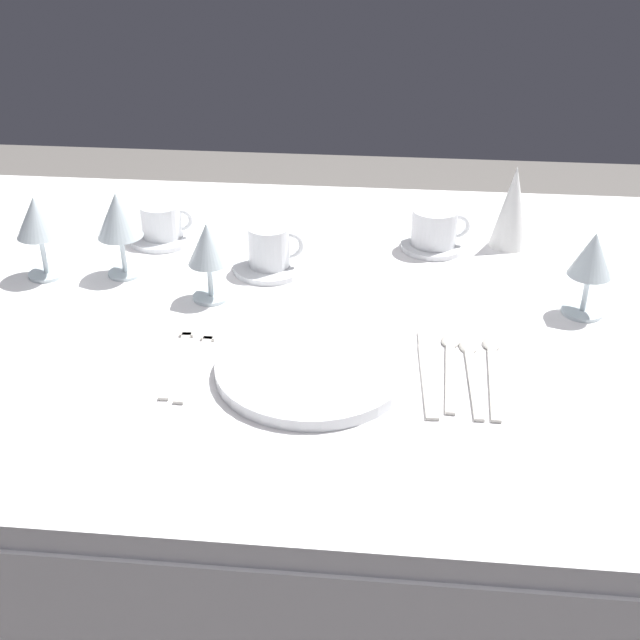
{
  "coord_description": "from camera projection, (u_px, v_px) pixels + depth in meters",
  "views": [
    {
      "loc": [
        0.09,
        -1.17,
        1.39
      ],
      "look_at": [
        -0.02,
        -0.09,
        0.76
      ],
      "focal_mm": 45.19,
      "sensor_mm": 36.0,
      "label": 1
    }
  ],
  "objects": [
    {
      "name": "saucer_far",
      "position": [
        270.0,
        267.0,
        1.45
      ],
      "size": [
        0.13,
        0.13,
        0.01
      ],
      "primitive_type": "cylinder",
      "color": "white",
      "rests_on": "dining_table"
    },
    {
      "name": "ground_plane",
      "position": [
        334.0,
        608.0,
        1.71
      ],
      "size": [
        6.0,
        6.0,
        0.0
      ],
      "primitive_type": "plane",
      "color": "slate"
    },
    {
      "name": "dining_table",
      "position": [
        337.0,
        346.0,
        1.38
      ],
      "size": [
        1.8,
        1.11,
        0.74
      ],
      "color": "white",
      "rests_on": "ground"
    },
    {
      "name": "fork_inner",
      "position": [
        179.0,
        355.0,
        1.2
      ],
      "size": [
        0.03,
        0.21,
        0.0
      ],
      "color": "beige",
      "rests_on": "dining_table"
    },
    {
      "name": "coffee_cup_left",
      "position": [
        435.0,
        227.0,
        1.51
      ],
      "size": [
        0.11,
        0.09,
        0.07
      ],
      "color": "white",
      "rests_on": "saucer_left"
    },
    {
      "name": "saucer_right",
      "position": [
        164.0,
        238.0,
        1.56
      ],
      "size": [
        0.13,
        0.13,
        0.01
      ],
      "primitive_type": "cylinder",
      "color": "white",
      "rests_on": "dining_table"
    },
    {
      "name": "wine_glass_left",
      "position": [
        37.0,
        220.0,
        1.38
      ],
      "size": [
        0.08,
        0.08,
        0.15
      ],
      "color": "silver",
      "rests_on": "dining_table"
    },
    {
      "name": "spoon_dessert",
      "position": [
        471.0,
        367.0,
        1.17
      ],
      "size": [
        0.03,
        0.21,
        0.01
      ],
      "color": "beige",
      "rests_on": "dining_table"
    },
    {
      "name": "wine_glass_centre",
      "position": [
        592.0,
        259.0,
        1.27
      ],
      "size": [
        0.07,
        0.07,
        0.14
      ],
      "color": "silver",
      "rests_on": "dining_table"
    },
    {
      "name": "dinner_knife",
      "position": [
        427.0,
        374.0,
        1.16
      ],
      "size": [
        0.03,
        0.23,
        0.0
      ],
      "color": "beige",
      "rests_on": "dining_table"
    },
    {
      "name": "spoon_tea",
      "position": [
        493.0,
        366.0,
        1.17
      ],
      "size": [
        0.03,
        0.22,
        0.01
      ],
      "color": "beige",
      "rests_on": "dining_table"
    },
    {
      "name": "saucer_left",
      "position": [
        433.0,
        246.0,
        1.53
      ],
      "size": [
        0.12,
        0.12,
        0.01
      ],
      "primitive_type": "cylinder",
      "color": "white",
      "rests_on": "dining_table"
    },
    {
      "name": "fork_outer",
      "position": [
        199.0,
        359.0,
        1.19
      ],
      "size": [
        0.02,
        0.21,
        0.0
      ],
      "color": "beige",
      "rests_on": "dining_table"
    },
    {
      "name": "napkin_folded",
      "position": [
        512.0,
        207.0,
        1.51
      ],
      "size": [
        0.07,
        0.07,
        0.16
      ],
      "primitive_type": "cone",
      "color": "white",
      "rests_on": "dining_table"
    },
    {
      "name": "wine_glass_far",
      "position": [
        208.0,
        248.0,
        1.31
      ],
      "size": [
        0.07,
        0.07,
        0.14
      ],
      "color": "silver",
      "rests_on": "dining_table"
    },
    {
      "name": "wine_glass_right",
      "position": [
        118.0,
        218.0,
        1.38
      ],
      "size": [
        0.08,
        0.08,
        0.15
      ],
      "color": "silver",
      "rests_on": "dining_table"
    },
    {
      "name": "coffee_cup_far",
      "position": [
        270.0,
        246.0,
        1.43
      ],
      "size": [
        0.1,
        0.07,
        0.07
      ],
      "color": "white",
      "rests_on": "saucer_far"
    },
    {
      "name": "coffee_cup_right",
      "position": [
        163.0,
        220.0,
        1.55
      ],
      "size": [
        0.1,
        0.08,
        0.06
      ],
      "color": "white",
      "rests_on": "saucer_right"
    },
    {
      "name": "spoon_soup",
      "position": [
        450.0,
        362.0,
        1.18
      ],
      "size": [
        0.03,
        0.21,
        0.01
      ],
      "color": "beige",
      "rests_on": "dining_table"
    },
    {
      "name": "dinner_plate",
      "position": [
        312.0,
        368.0,
        1.16
      ],
      "size": [
        0.28,
        0.28,
        0.02
      ],
      "primitive_type": "cylinder",
      "color": "white",
      "rests_on": "dining_table"
    }
  ]
}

